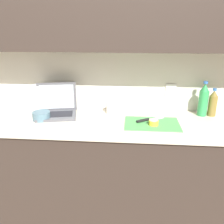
{
  "coord_description": "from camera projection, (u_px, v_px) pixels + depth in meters",
  "views": [
    {
      "loc": [
        0.33,
        -1.74,
        1.59
      ],
      "look_at": [
        0.19,
        -0.01,
        0.97
      ],
      "focal_mm": 38.0,
      "sensor_mm": 36.0,
      "label": 1
    }
  ],
  "objects": [
    {
      "name": "bottle_green_soda",
      "position": [
        203.0,
        100.0,
        1.95
      ],
      "size": [
        0.08,
        0.08,
        0.29
      ],
      "color": "#2D934C",
      "rests_on": "counter_unit"
    },
    {
      "name": "counter_unit",
      "position": [
        88.0,
        167.0,
        2.04
      ],
      "size": [
        2.26,
        0.6,
        0.89
      ],
      "color": "#332823",
      "rests_on": "ground_plane"
    },
    {
      "name": "measuring_cup",
      "position": [
        111.0,
        108.0,
        2.02
      ],
      "size": [
        0.11,
        0.09,
        0.11
      ],
      "color": "silver",
      "rests_on": "counter_unit"
    },
    {
      "name": "paper_towel_roll",
      "position": [
        40.0,
        98.0,
        2.08
      ],
      "size": [
        0.13,
        0.13,
        0.23
      ],
      "color": "white",
      "rests_on": "counter_unit"
    },
    {
      "name": "wall_back",
      "position": [
        91.0,
        32.0,
        1.88
      ],
      "size": [
        5.2,
        0.38,
        2.6
      ],
      "color": "silver",
      "rests_on": "ground_plane"
    },
    {
      "name": "bottle_oil_tall",
      "position": [
        213.0,
        103.0,
        1.96
      ],
      "size": [
        0.07,
        0.07,
        0.23
      ],
      "color": "olive",
      "rests_on": "counter_unit"
    },
    {
      "name": "cutting_board",
      "position": [
        152.0,
        124.0,
        1.81
      ],
      "size": [
        0.41,
        0.28,
        0.01
      ],
      "primitive_type": "cube",
      "color": "#4C9E51",
      "rests_on": "counter_unit"
    },
    {
      "name": "bowl_white",
      "position": [
        41.0,
        116.0,
        1.89
      ],
      "size": [
        0.14,
        0.14,
        0.07
      ],
      "color": "slate",
      "rests_on": "counter_unit"
    },
    {
      "name": "knife",
      "position": [
        146.0,
        120.0,
        1.85
      ],
      "size": [
        0.23,
        0.16,
        0.02
      ],
      "rotation": [
        0.0,
        0.0,
        0.58
      ],
      "color": "silver",
      "rests_on": "cutting_board"
    },
    {
      "name": "lemon_half_cut",
      "position": [
        154.0,
        123.0,
        1.78
      ],
      "size": [
        0.07,
        0.07,
        0.04
      ],
      "color": "yellow",
      "rests_on": "cutting_board"
    },
    {
      "name": "ground_plane",
      "position": [
        92.0,
        209.0,
        2.19
      ],
      "size": [
        12.0,
        12.0,
        0.0
      ],
      "primitive_type": "plane",
      "color": "#847056",
      "rests_on": "ground"
    },
    {
      "name": "laptop",
      "position": [
        57.0,
        108.0,
        1.99
      ],
      "size": [
        0.36,
        0.31,
        0.26
      ],
      "rotation": [
        0.0,
        0.0,
        0.2
      ],
      "color": "#515156",
      "rests_on": "counter_unit"
    }
  ]
}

